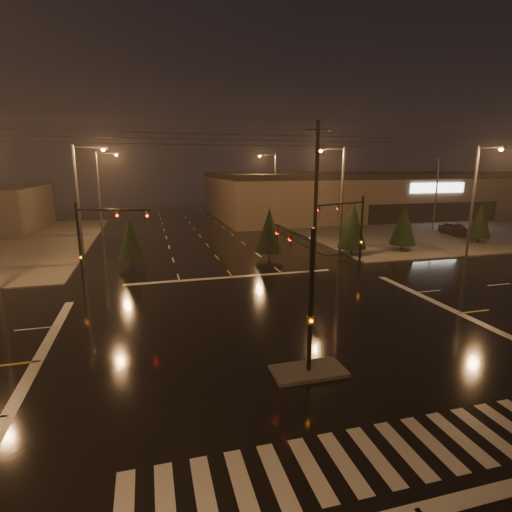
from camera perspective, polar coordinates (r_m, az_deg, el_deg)
The scene contains 23 objects.
ground at distance 20.55m, azimuth 3.14°, elevation -11.07°, with size 140.00×140.00×0.00m, color black.
sidewalk_ne at distance 60.43m, azimuth 21.54°, elevation 4.02°, with size 36.00×36.00×0.12m, color #4B4742.
median_island at distance 17.17m, azimuth 7.51°, elevation -15.98°, with size 3.00×1.60×0.15m, color #4B4742.
crosswalk at distance 13.51m, azimuth 16.58°, elevation -25.68°, with size 15.00×2.60×0.01m, color beige.
stop_bar_near at distance 12.30m, azimuth 22.24°, elevation -30.71°, with size 16.00×0.50×0.01m, color beige.
stop_bar_far at distance 30.58m, azimuth -3.37°, elevation -3.00°, with size 16.00×0.50×0.01m, color beige.
parking_lot at distance 62.05m, azimuth 26.35°, elevation 3.77°, with size 50.00×24.00×0.08m, color black.
retail_building at distance 75.98m, azimuth 17.63°, elevation 8.79°, with size 60.20×28.30×7.20m.
signal_mast_median at distance 16.56m, azimuth 6.64°, elevation -3.26°, with size 0.25×4.59×6.00m.
signal_mast_ne at distance 32.29m, azimuth 13.64°, elevation 4.37°, with size 4.84×1.86×6.00m.
signal_mast_nw at distance 28.53m, azimuth -22.12°, elevation 2.72°, with size 4.84×1.86×6.00m.
streetlight_1 at distance 36.28m, azimuth -23.67°, elevation 7.75°, with size 2.77×0.32×10.00m.
streetlight_2 at distance 52.14m, azimuth -21.24°, elevation 9.15°, with size 2.77×0.32×10.00m.
streetlight_3 at distance 38.02m, azimuth 11.78°, elevation 8.72°, with size 2.77×0.32×10.00m.
streetlight_4 at distance 56.56m, azimuth 2.47°, elevation 10.20°, with size 2.77×0.32×10.00m.
streetlight_6 at distance 40.40m, azimuth 28.94°, elevation 7.64°, with size 0.32×2.77×10.00m.
utility_pole_1 at distance 34.84m, azimuth 8.57°, elevation 9.04°, with size 2.20×0.32×12.00m.
conifer_0 at distance 38.70m, azimuth 13.65°, elevation 4.27°, with size 2.73×2.73×4.97m.
conifer_1 at distance 41.90m, azimuth 20.34°, elevation 4.24°, with size 2.53×2.53×4.66m.
conifer_2 at distance 49.53m, azimuth 29.39°, elevation 4.44°, with size 2.36×2.36×4.39m.
conifer_3 at distance 34.72m, azimuth -17.51°, elevation 2.44°, with size 2.23×2.23×4.18m.
conifer_4 at distance 35.92m, azimuth 1.94°, elevation 3.76°, with size 2.55×2.55×4.68m.
car_parked at distance 54.25m, azimuth 26.60°, elevation 3.47°, with size 1.93×4.79×1.63m, color black.
Camera 1 is at (-6.01, -17.82, 8.29)m, focal length 28.00 mm.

